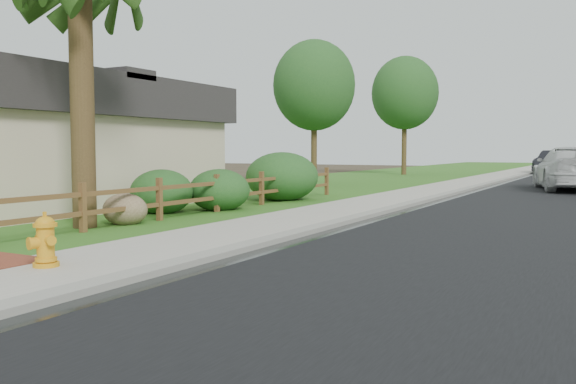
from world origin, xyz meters
The scene contains 17 objects.
ground centered at (0.00, 0.00, 0.00)m, with size 120.00×120.00×0.00m, color #352A1D.
curb centered at (0.40, 35.00, 0.06)m, with size 0.40×90.00×0.12m, color gray.
wet_gutter centered at (0.75, 35.00, 0.02)m, with size 0.50×90.00×0.00m, color black.
sidewalk centered at (-0.90, 35.00, 0.05)m, with size 2.20×90.00×0.10m, color gray.
grass_strip centered at (-2.80, 35.00, 0.03)m, with size 1.60×90.00×0.06m, color #2D611B.
lawn_near centered at (-8.00, 35.00, 0.02)m, with size 9.00×90.00×0.04m, color #2D611B.
ranch_fence centered at (-3.60, 6.40, 0.62)m, with size 0.12×16.92×1.10m.
house centered at (-11.00, 7.00, 2.08)m, with size 10.60×9.60×4.05m.
fire_hydrant centered at (-1.04, -0.28, 0.46)m, with size 0.52×0.42×0.79m.
white_suv centered at (4.32, 22.90, 0.95)m, with size 2.62×6.44×1.87m, color silver.
dark_car_far centered at (2.00, 42.32, 0.87)m, with size 1.80×5.16×1.70m, color black.
boulder centered at (-3.90, 4.34, 0.38)m, with size 1.15×0.86×0.77m, color brown.
shrub_b centered at (-3.90, 8.15, 0.61)m, with size 1.75×1.75×1.22m, color #17421C.
shrub_c centered at (-4.85, 6.76, 0.62)m, with size 1.72×1.72×1.24m, color #17421C.
shrub_d centered at (-3.97, 11.97, 0.85)m, with size 2.49×2.49×1.70m, color #17421C.
tree_near_left centered at (-7.00, 20.63, 4.88)m, with size 4.00×4.00×7.10m.
tree_mid_left centered at (-7.00, 34.83, 5.66)m, with size 4.58×4.58×8.20m.
Camera 1 is at (6.16, -6.21, 1.78)m, focal length 38.00 mm.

